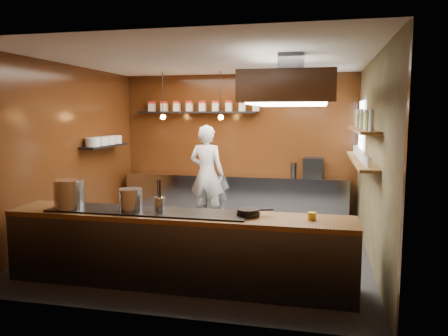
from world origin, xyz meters
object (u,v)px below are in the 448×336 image
(extractor_hood, at_px, (291,89))
(espresso_machine, at_px, (314,167))
(stockpot_large, at_px, (69,194))
(stockpot_small, at_px, (131,199))
(chef, at_px, (207,174))

(extractor_hood, height_order, espresso_machine, extractor_hood)
(stockpot_large, relative_size, stockpot_small, 1.30)
(stockpot_small, bearing_deg, chef, 87.64)
(espresso_machine, bearing_deg, extractor_hood, -90.52)
(stockpot_large, distance_m, espresso_machine, 4.96)
(extractor_hood, bearing_deg, chef, 131.10)
(extractor_hood, distance_m, stockpot_small, 2.68)
(espresso_machine, bearing_deg, chef, -157.71)
(espresso_machine, bearing_deg, stockpot_large, -121.87)
(stockpot_large, relative_size, espresso_machine, 1.00)
(stockpot_large, relative_size, chef, 0.20)
(extractor_hood, height_order, chef, extractor_hood)
(espresso_machine, height_order, chef, chef)
(extractor_hood, relative_size, espresso_machine, 5.20)
(extractor_hood, relative_size, stockpot_large, 5.21)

